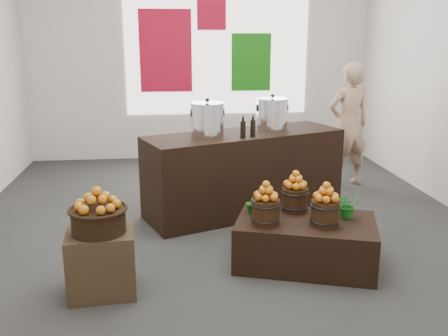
{
  "coord_description": "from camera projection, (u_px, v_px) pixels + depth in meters",
  "views": [
    {
      "loc": [
        -0.61,
        -5.43,
        2.16
      ],
      "look_at": [
        -0.03,
        -0.4,
        0.81
      ],
      "focal_mm": 40.0,
      "sensor_mm": 36.0,
      "label": 1
    }
  ],
  "objects": [
    {
      "name": "deco_red_left",
      "position": [
        166.0,
        51.0,
        8.62
      ],
      "size": [
        0.9,
        0.04,
        1.4
      ],
      "primitive_type": "cube",
      "color": "#B60E2B",
      "rests_on": "back_wall"
    },
    {
      "name": "apples_in_bucket_front_left",
      "position": [
        266.0,
        191.0,
        4.58
      ],
      "size": [
        0.2,
        0.2,
        0.18
      ],
      "primitive_type": null,
      "color": "#990504",
      "rests_on": "apple_bucket_front_left"
    },
    {
      "name": "shopper",
      "position": [
        348.0,
        125.0,
        7.25
      ],
      "size": [
        0.72,
        0.54,
        1.8
      ],
      "primitive_type": "imported",
      "rotation": [
        0.0,
        0.0,
        3.32
      ],
      "color": "tan",
      "rests_on": "ground"
    },
    {
      "name": "stock_pot_left",
      "position": [
        207.0,
        121.0,
        5.81
      ],
      "size": [
        0.38,
        0.38,
        0.38
      ],
      "primitive_type": "cylinder",
      "color": "silver",
      "rests_on": "counter"
    },
    {
      "name": "apples_in_basket",
      "position": [
        97.0,
        198.0,
        4.12
      ],
      "size": [
        0.35,
        0.35,
        0.19
      ],
      "primitive_type": null,
      "color": "#990504",
      "rests_on": "wicker_basket"
    },
    {
      "name": "back_wall",
      "position": [
        200.0,
        45.0,
        8.69
      ],
      "size": [
        6.0,
        0.04,
        4.0
      ],
      "primitive_type": "cube",
      "color": "silver",
      "rests_on": "ground"
    },
    {
      "name": "apple_bucket_rear",
      "position": [
        295.0,
        199.0,
        4.99
      ],
      "size": [
        0.26,
        0.26,
        0.24
      ],
      "primitive_type": "cylinder",
      "color": "#311E0D",
      "rests_on": "display_table"
    },
    {
      "name": "deco_red_upper",
      "position": [
        211.0,
        15.0,
        8.55
      ],
      "size": [
        0.5,
        0.04,
        0.5
      ],
      "primitive_type": "cube",
      "color": "#B60E2B",
      "rests_on": "back_wall"
    },
    {
      "name": "back_opening",
      "position": [
        217.0,
        45.0,
        8.7
      ],
      "size": [
        3.2,
        0.02,
        2.4
      ],
      "primitive_type": "cube",
      "color": "white",
      "rests_on": "back_wall"
    },
    {
      "name": "apple_bucket_front_right",
      "position": [
        325.0,
        213.0,
        4.61
      ],
      "size": [
        0.26,
        0.26,
        0.24
      ],
      "primitive_type": "cylinder",
      "color": "#311E0D",
      "rests_on": "display_table"
    },
    {
      "name": "stock_pot_center",
      "position": [
        272.0,
        115.0,
        6.21
      ],
      "size": [
        0.38,
        0.38,
        0.38
      ],
      "primitive_type": "cylinder",
      "color": "silver",
      "rests_on": "counter"
    },
    {
      "name": "apples_in_bucket_rear",
      "position": [
        296.0,
        180.0,
        4.94
      ],
      "size": [
        0.2,
        0.2,
        0.18
      ],
      "primitive_type": null,
      "color": "#990504",
      "rests_on": "apple_bucket_rear"
    },
    {
      "name": "counter",
      "position": [
        244.0,
        173.0,
        6.21
      ],
      "size": [
        2.58,
        1.62,
        1.01
      ],
      "primitive_type": "cube",
      "rotation": [
        0.0,
        0.0,
        0.37
      ],
      "color": "black",
      "rests_on": "ground"
    },
    {
      "name": "ground",
      "position": [
        223.0,
        226.0,
        5.84
      ],
      "size": [
        7.0,
        7.0,
        0.0
      ],
      "primitive_type": "plane",
      "color": "#31312F",
      "rests_on": "ground"
    },
    {
      "name": "herb_garnish_right",
      "position": [
        348.0,
        205.0,
        4.81
      ],
      "size": [
        0.25,
        0.23,
        0.26
      ],
      "primitive_type": "imported",
      "rotation": [
        0.0,
        0.0,
        0.1
      ],
      "color": "#146117",
      "rests_on": "display_table"
    },
    {
      "name": "oil_cruets",
      "position": [
        255.0,
        125.0,
        5.84
      ],
      "size": [
        0.19,
        0.13,
        0.28
      ],
      "primitive_type": null,
      "rotation": [
        0.0,
        0.0,
        0.37
      ],
      "color": "black",
      "rests_on": "counter"
    },
    {
      "name": "deco_green_right",
      "position": [
        251.0,
        62.0,
        8.83
      ],
      "size": [
        0.7,
        0.04,
        1.0
      ],
      "primitive_type": "cube",
      "color": "#187512",
      "rests_on": "back_wall"
    },
    {
      "name": "wicker_basket",
      "position": [
        99.0,
        221.0,
        4.17
      ],
      "size": [
        0.45,
        0.45,
        0.2
      ],
      "primitive_type": "cylinder",
      "color": "black",
      "rests_on": "crate"
    },
    {
      "name": "apple_bucket_front_left",
      "position": [
        266.0,
        212.0,
        4.64
      ],
      "size": [
        0.26,
        0.26,
        0.24
      ],
      "primitive_type": "cylinder",
      "color": "#311E0D",
      "rests_on": "display_table"
    },
    {
      "name": "display_table",
      "position": [
        305.0,
        242.0,
        4.83
      ],
      "size": [
        1.49,
        1.17,
        0.45
      ],
      "primitive_type": "cube",
      "rotation": [
        0.0,
        0.0,
        -0.32
      ],
      "color": "black",
      "rests_on": "ground"
    },
    {
      "name": "crate",
      "position": [
        101.0,
        263.0,
        4.26
      ],
      "size": [
        0.6,
        0.51,
        0.56
      ],
      "primitive_type": "cube",
      "rotation": [
        0.0,
        0.0,
        0.09
      ],
      "color": "#493922",
      "rests_on": "ground"
    },
    {
      "name": "apples_in_bucket_front_right",
      "position": [
        326.0,
        192.0,
        4.55
      ],
      "size": [
        0.2,
        0.2,
        0.18
      ],
      "primitive_type": null,
      "color": "#990504",
      "rests_on": "apple_bucket_front_right"
    },
    {
      "name": "herb_garnish_left",
      "position": [
        253.0,
        202.0,
        4.93
      ],
      "size": [
        0.15,
        0.13,
        0.24
      ],
      "primitive_type": "imported",
      "rotation": [
        0.0,
        0.0,
        0.18
      ],
      "color": "#146117",
      "rests_on": "display_table"
    }
  ]
}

